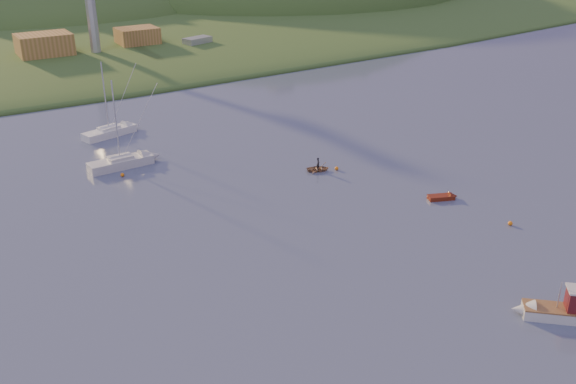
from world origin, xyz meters
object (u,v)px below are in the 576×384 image
fishing_boat (551,309)px  sailboat_near (109,131)px  sailboat_far (121,162)px  red_tender (447,197)px  canoe (318,169)px

fishing_boat → sailboat_near: sailboat_near is taller
sailboat_far → red_tender: bearing=-48.3°
canoe → red_tender: size_ratio=0.78×
fishing_boat → canoe: size_ratio=2.01×
sailboat_far → canoe: 26.46m
red_tender → canoe: bearing=139.2°
canoe → sailboat_far: bearing=76.6°
red_tender → sailboat_near: bearing=143.3°
canoe → red_tender: (8.07, -15.45, -0.05)m
sailboat_far → red_tender: (29.77, -30.59, -0.50)m
fishing_boat → sailboat_far: (-19.81, 52.89, -0.13)m
red_tender → fishing_boat: bearing=-92.4°
sailboat_near → red_tender: (27.07, -43.90, -0.48)m
sailboat_far → canoe: sailboat_far is taller
sailboat_near → sailboat_far: sailboat_far is taller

